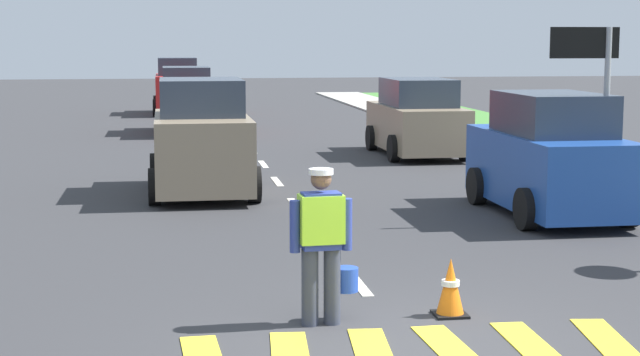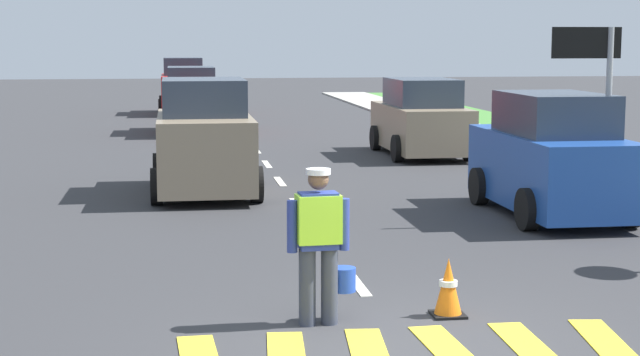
{
  "view_description": "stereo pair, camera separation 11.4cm",
  "coord_description": "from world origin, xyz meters",
  "px_view_note": "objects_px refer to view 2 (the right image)",
  "views": [
    {
      "loc": [
        -2.32,
        -9.23,
        3.0
      ],
      "look_at": [
        -0.22,
        4.32,
        1.1
      ],
      "focal_mm": 56.18,
      "sensor_mm": 36.0,
      "label": 1
    },
    {
      "loc": [
        -2.2,
        -9.25,
        3.0
      ],
      "look_at": [
        -0.22,
        4.32,
        1.1
      ],
      "focal_mm": 56.18,
      "sensor_mm": 36.0,
      "label": 2
    }
  ],
  "objects_px": {
    "traffic_cone_near": "(448,288)",
    "car_oncoming_second": "(191,102)",
    "car_oncoming_lead": "(204,141)",
    "lane_direction_sign": "(595,77)",
    "car_parked_curbside": "(551,159)",
    "car_oncoming_third": "(183,88)",
    "road_worker": "(320,238)",
    "car_parked_far": "(421,120)"
  },
  "relations": [
    {
      "from": "car_oncoming_second",
      "to": "car_parked_curbside",
      "type": "xyz_separation_m",
      "value": [
        5.79,
        -16.33,
        -0.01
      ]
    },
    {
      "from": "road_worker",
      "to": "traffic_cone_near",
      "type": "bearing_deg",
      "value": 4.48
    },
    {
      "from": "car_oncoming_second",
      "to": "car_parked_far",
      "type": "height_order",
      "value": "car_oncoming_second"
    },
    {
      "from": "traffic_cone_near",
      "to": "car_oncoming_second",
      "type": "xyz_separation_m",
      "value": [
        -2.36,
        22.2,
        0.67
      ]
    },
    {
      "from": "car_oncoming_second",
      "to": "road_worker",
      "type": "bearing_deg",
      "value": -87.61
    },
    {
      "from": "traffic_cone_near",
      "to": "car_oncoming_lead",
      "type": "xyz_separation_m",
      "value": [
        -2.35,
        9.21,
        0.73
      ]
    },
    {
      "from": "car_oncoming_third",
      "to": "lane_direction_sign",
      "type": "bearing_deg",
      "value": -76.19
    },
    {
      "from": "traffic_cone_near",
      "to": "car_parked_curbside",
      "type": "distance_m",
      "value": 6.83
    },
    {
      "from": "road_worker",
      "to": "car_parked_far",
      "type": "bearing_deg",
      "value": 72.16
    },
    {
      "from": "car_oncoming_third",
      "to": "road_worker",
      "type": "bearing_deg",
      "value": -87.96
    },
    {
      "from": "car_parked_curbside",
      "to": "car_oncoming_third",
      "type": "distance_m",
      "value": 25.58
    },
    {
      "from": "lane_direction_sign",
      "to": "car_oncoming_lead",
      "type": "xyz_separation_m",
      "value": [
        -6.15,
        4.19,
        -1.36
      ]
    },
    {
      "from": "road_worker",
      "to": "car_oncoming_third",
      "type": "distance_m",
      "value": 30.87
    },
    {
      "from": "traffic_cone_near",
      "to": "car_parked_curbside",
      "type": "height_order",
      "value": "car_parked_curbside"
    },
    {
      "from": "road_worker",
      "to": "car_oncoming_lead",
      "type": "xyz_separation_m",
      "value": [
        -0.92,
        9.32,
        0.11
      ]
    },
    {
      "from": "traffic_cone_near",
      "to": "car_oncoming_third",
      "type": "bearing_deg",
      "value": 94.7
    },
    {
      "from": "road_worker",
      "to": "car_oncoming_lead",
      "type": "bearing_deg",
      "value": 95.66
    },
    {
      "from": "car_parked_curbside",
      "to": "car_oncoming_third",
      "type": "height_order",
      "value": "car_oncoming_third"
    },
    {
      "from": "lane_direction_sign",
      "to": "traffic_cone_near",
      "type": "height_order",
      "value": "lane_direction_sign"
    },
    {
      "from": "car_parked_curbside",
      "to": "car_parked_far",
      "type": "distance_m",
      "value": 9.08
    },
    {
      "from": "traffic_cone_near",
      "to": "car_oncoming_second",
      "type": "bearing_deg",
      "value": 96.07
    },
    {
      "from": "car_oncoming_third",
      "to": "traffic_cone_near",
      "type": "bearing_deg",
      "value": -85.3
    },
    {
      "from": "lane_direction_sign",
      "to": "car_oncoming_third",
      "type": "bearing_deg",
      "value": 103.81
    },
    {
      "from": "traffic_cone_near",
      "to": "car_oncoming_third",
      "type": "distance_m",
      "value": 30.85
    },
    {
      "from": "car_oncoming_second",
      "to": "car_oncoming_lead",
      "type": "xyz_separation_m",
      "value": [
        0.01,
        -12.99,
        0.06
      ]
    },
    {
      "from": "car_oncoming_lead",
      "to": "lane_direction_sign",
      "type": "bearing_deg",
      "value": -34.26
    },
    {
      "from": "car_parked_curbside",
      "to": "car_parked_far",
      "type": "height_order",
      "value": "car_parked_curbside"
    },
    {
      "from": "lane_direction_sign",
      "to": "car_parked_far",
      "type": "bearing_deg",
      "value": 92.18
    },
    {
      "from": "lane_direction_sign",
      "to": "car_oncoming_third",
      "type": "relative_size",
      "value": 0.76
    },
    {
      "from": "car_parked_curbside",
      "to": "lane_direction_sign",
      "type": "bearing_deg",
      "value": -66.76
    },
    {
      "from": "road_worker",
      "to": "car_oncoming_lead",
      "type": "relative_size",
      "value": 0.42
    },
    {
      "from": "road_worker",
      "to": "car_oncoming_second",
      "type": "distance_m",
      "value": 22.33
    },
    {
      "from": "car_oncoming_third",
      "to": "car_oncoming_second",
      "type": "bearing_deg",
      "value": -88.88
    },
    {
      "from": "lane_direction_sign",
      "to": "car_parked_curbside",
      "type": "height_order",
      "value": "lane_direction_sign"
    },
    {
      "from": "car_parked_far",
      "to": "road_worker",
      "type": "bearing_deg",
      "value": -107.84
    },
    {
      "from": "road_worker",
      "to": "car_oncoming_third",
      "type": "height_order",
      "value": "car_oncoming_third"
    },
    {
      "from": "car_oncoming_lead",
      "to": "car_parked_curbside",
      "type": "height_order",
      "value": "car_oncoming_lead"
    },
    {
      "from": "car_parked_curbside",
      "to": "car_oncoming_third",
      "type": "bearing_deg",
      "value": 103.48
    },
    {
      "from": "lane_direction_sign",
      "to": "car_oncoming_lead",
      "type": "bearing_deg",
      "value": 145.74
    },
    {
      "from": "road_worker",
      "to": "car_parked_curbside",
      "type": "bearing_deg",
      "value": 50.88
    },
    {
      "from": "lane_direction_sign",
      "to": "car_parked_far",
      "type": "xyz_separation_m",
      "value": [
        -0.38,
        9.92,
        -1.48
      ]
    },
    {
      "from": "traffic_cone_near",
      "to": "road_worker",
      "type": "bearing_deg",
      "value": -175.52
    }
  ]
}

